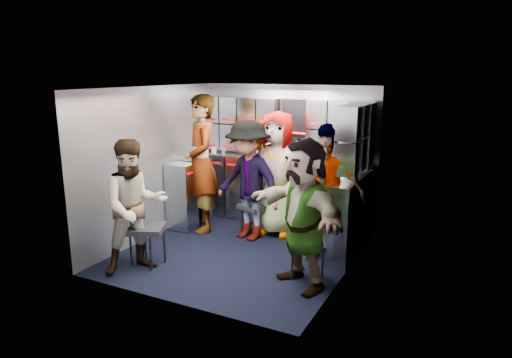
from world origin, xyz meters
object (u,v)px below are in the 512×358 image
at_px(jump_seat_center, 282,202).
at_px(attendant_arc_a, 135,206).
at_px(jump_seat_near_right, 308,246).
at_px(attendant_arc_d, 325,193).
at_px(jump_seat_near_left, 147,231).
at_px(attendant_standing, 201,164).
at_px(attendant_arc_c, 277,174).
at_px(jump_seat_mid_left, 254,208).
at_px(jump_seat_mid_right, 328,221).
at_px(attendant_arc_e, 303,214).
at_px(attendant_arc_b, 248,181).

distance_m(jump_seat_center, attendant_arc_a, 2.30).
height_order(jump_seat_near_right, attendant_arc_d, attendant_arc_d).
distance_m(jump_seat_near_left, attendant_standing, 1.48).
distance_m(attendant_standing, attendant_arc_c, 1.11).
bearing_deg(jump_seat_mid_left, jump_seat_mid_right, -9.79).
bearing_deg(jump_seat_near_left, attendant_arc_c, 60.83).
relative_size(jump_seat_near_right, attendant_arc_e, 0.30).
distance_m(jump_seat_mid_left, attendant_arc_a, 1.87).
relative_size(jump_seat_near_right, attendant_arc_c, 0.28).
height_order(jump_seat_center, attendant_arc_e, attendant_arc_e).
height_order(jump_seat_mid_left, attendant_arc_c, attendant_arc_c).
distance_m(jump_seat_mid_left, attendant_arc_e, 1.74).
relative_size(jump_seat_mid_right, attendant_arc_d, 0.29).
xyz_separation_m(attendant_arc_a, attendant_arc_e, (1.87, 0.50, 0.04)).
bearing_deg(jump_seat_mid_right, attendant_standing, 178.60).
distance_m(jump_seat_near_right, attendant_arc_e, 0.46).
bearing_deg(jump_seat_mid_right, attendant_arc_c, 156.27).
bearing_deg(jump_seat_mid_left, attendant_arc_c, 35.30).
xyz_separation_m(jump_seat_mid_right, jump_seat_near_right, (0.03, -0.82, -0.03)).
relative_size(jump_seat_mid_right, jump_seat_near_right, 1.02).
distance_m(jump_seat_mid_left, attendant_arc_d, 1.31).
bearing_deg(jump_seat_mid_left, attendant_arc_d, -18.12).
xyz_separation_m(jump_seat_center, attendant_standing, (-1.05, -0.53, 0.58)).
xyz_separation_m(jump_seat_near_right, attendant_arc_a, (-1.87, -0.68, 0.39)).
bearing_deg(attendant_arc_e, attendant_arc_a, -131.78).
xyz_separation_m(attendant_standing, attendant_arc_c, (1.05, 0.35, -0.11)).
bearing_deg(jump_seat_near_right, attendant_arc_c, 127.31).
xyz_separation_m(jump_seat_near_right, attendant_arc_d, (-0.03, 0.64, 0.46)).
bearing_deg(attendant_arc_e, jump_seat_center, 153.81).
distance_m(jump_seat_center, attendant_arc_c, 0.50).
xyz_separation_m(jump_seat_near_left, attendant_arc_d, (1.85, 1.13, 0.42)).
bearing_deg(attendant_standing, jump_seat_mid_right, 44.81).
bearing_deg(jump_seat_near_left, attendant_arc_d, 31.56).
height_order(attendant_arc_d, attendant_arc_e, attendant_arc_d).
distance_m(attendant_arc_b, attendant_arc_d, 1.18).
bearing_deg(attendant_arc_b, jump_seat_mid_left, 104.74).
bearing_deg(jump_seat_near_right, jump_seat_center, 123.56).
bearing_deg(attendant_arc_c, attendant_arc_a, -120.03).
bearing_deg(jump_seat_center, jump_seat_mid_left, -126.07).
height_order(jump_seat_near_right, attendant_arc_b, attendant_arc_b).
height_order(jump_seat_mid_left, attendant_standing, attendant_standing).
height_order(attendant_standing, attendant_arc_d, attendant_standing).
xyz_separation_m(jump_seat_mid_right, attendant_arc_e, (0.03, -1.00, 0.39)).
relative_size(jump_seat_near_right, attendant_arc_b, 0.29).
height_order(jump_seat_near_left, attendant_arc_e, attendant_arc_e).
height_order(jump_seat_near_right, attendant_arc_c, attendant_arc_c).
xyz_separation_m(jump_seat_mid_left, jump_seat_near_right, (1.19, -1.02, 0.00)).
relative_size(jump_seat_near_left, jump_seat_near_right, 1.09).
bearing_deg(attendant_arc_b, jump_seat_mid_right, 13.73).
xyz_separation_m(jump_seat_near_left, jump_seat_mid_left, (0.68, 1.51, -0.04)).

